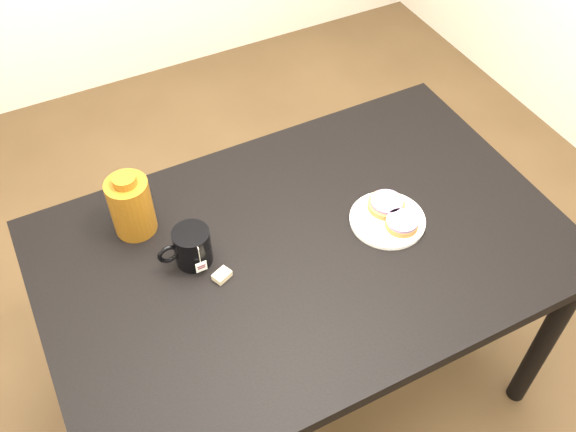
{
  "coord_description": "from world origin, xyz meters",
  "views": [
    {
      "loc": [
        -0.54,
        -0.95,
        2.08
      ],
      "look_at": [
        -0.02,
        0.07,
        0.81
      ],
      "focal_mm": 40.0,
      "sensor_mm": 36.0,
      "label": 1
    }
  ],
  "objects_px": {
    "table": "(305,264)",
    "plate": "(387,219)",
    "bagel_front": "(402,223)",
    "teabag_pouch": "(222,275)",
    "bagel_package": "(131,205)",
    "bagel_back": "(386,204)",
    "mug": "(192,247)"
  },
  "relations": [
    {
      "from": "plate",
      "to": "bagel_back",
      "type": "height_order",
      "value": "bagel_back"
    },
    {
      "from": "bagel_front",
      "to": "teabag_pouch",
      "type": "xyz_separation_m",
      "value": [
        -0.5,
        0.07,
        -0.02
      ]
    },
    {
      "from": "table",
      "to": "bagel_back",
      "type": "relative_size",
      "value": 10.06
    },
    {
      "from": "plate",
      "to": "teabag_pouch",
      "type": "distance_m",
      "value": 0.48
    },
    {
      "from": "bagel_back",
      "to": "bagel_package",
      "type": "distance_m",
      "value": 0.7
    },
    {
      "from": "table",
      "to": "bagel_front",
      "type": "distance_m",
      "value": 0.29
    },
    {
      "from": "teabag_pouch",
      "to": "mug",
      "type": "bearing_deg",
      "value": 116.71
    },
    {
      "from": "bagel_back",
      "to": "teabag_pouch",
      "type": "xyz_separation_m",
      "value": [
        -0.5,
        -0.01,
        -0.02
      ]
    },
    {
      "from": "table",
      "to": "mug",
      "type": "bearing_deg",
      "value": 162.78
    },
    {
      "from": "table",
      "to": "mug",
      "type": "height_order",
      "value": "mug"
    },
    {
      "from": "mug",
      "to": "bagel_package",
      "type": "bearing_deg",
      "value": 118.97
    },
    {
      "from": "mug",
      "to": "teabag_pouch",
      "type": "relative_size",
      "value": 3.17
    },
    {
      "from": "bagel_front",
      "to": "bagel_package",
      "type": "relative_size",
      "value": 0.65
    },
    {
      "from": "bagel_back",
      "to": "teabag_pouch",
      "type": "height_order",
      "value": "bagel_back"
    },
    {
      "from": "bagel_package",
      "to": "plate",
      "type": "bearing_deg",
      "value": -25.09
    },
    {
      "from": "bagel_back",
      "to": "bagel_package",
      "type": "bearing_deg",
      "value": 158.41
    },
    {
      "from": "teabag_pouch",
      "to": "bagel_front",
      "type": "bearing_deg",
      "value": -7.97
    },
    {
      "from": "teabag_pouch",
      "to": "bagel_package",
      "type": "height_order",
      "value": "bagel_package"
    },
    {
      "from": "bagel_front",
      "to": "plate",
      "type": "bearing_deg",
      "value": 113.72
    },
    {
      "from": "table",
      "to": "bagel_front",
      "type": "height_order",
      "value": "bagel_front"
    },
    {
      "from": "table",
      "to": "plate",
      "type": "bearing_deg",
      "value": -6.65
    },
    {
      "from": "mug",
      "to": "bagel_package",
      "type": "relative_size",
      "value": 0.73
    },
    {
      "from": "table",
      "to": "bagel_package",
      "type": "relative_size",
      "value": 7.19
    },
    {
      "from": "bagel_back",
      "to": "bagel_front",
      "type": "relative_size",
      "value": 1.1
    },
    {
      "from": "bagel_back",
      "to": "mug",
      "type": "distance_m",
      "value": 0.55
    },
    {
      "from": "plate",
      "to": "bagel_front",
      "type": "relative_size",
      "value": 1.65
    },
    {
      "from": "table",
      "to": "bagel_back",
      "type": "xyz_separation_m",
      "value": [
        0.26,
        0.01,
        0.11
      ]
    },
    {
      "from": "table",
      "to": "bagel_back",
      "type": "bearing_deg",
      "value": 2.13
    },
    {
      "from": "table",
      "to": "plate",
      "type": "height_order",
      "value": "plate"
    },
    {
      "from": "table",
      "to": "plate",
      "type": "xyz_separation_m",
      "value": [
        0.24,
        -0.03,
        0.09
      ]
    },
    {
      "from": "plate",
      "to": "teabag_pouch",
      "type": "bearing_deg",
      "value": 176.49
    },
    {
      "from": "plate",
      "to": "bagel_package",
      "type": "distance_m",
      "value": 0.7
    }
  ]
}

